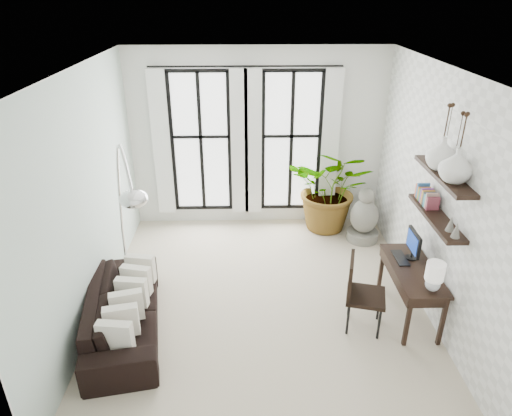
{
  "coord_description": "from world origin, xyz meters",
  "views": [
    {
      "loc": [
        -0.22,
        -5.3,
        4.04
      ],
      "look_at": [
        -0.08,
        0.3,
        1.32
      ],
      "focal_mm": 32.0,
      "sensor_mm": 36.0,
      "label": 1
    }
  ],
  "objects_px": {
    "sofa": "(123,311)",
    "desk_chair": "(359,289)",
    "buddha": "(364,219)",
    "desk": "(414,273)",
    "plant": "(331,188)",
    "arc_lamp": "(124,189)"
  },
  "relations": [
    {
      "from": "arc_lamp",
      "to": "plant",
      "type": "bearing_deg",
      "value": 37.93
    },
    {
      "from": "sofa",
      "to": "desk_chair",
      "type": "bearing_deg",
      "value": -99.43
    },
    {
      "from": "sofa",
      "to": "plant",
      "type": "height_order",
      "value": "plant"
    },
    {
      "from": "desk_chair",
      "to": "desk",
      "type": "bearing_deg",
      "value": 25.74
    },
    {
      "from": "arc_lamp",
      "to": "buddha",
      "type": "distance_m",
      "value": 4.26
    },
    {
      "from": "plant",
      "to": "buddha",
      "type": "bearing_deg",
      "value": -40.93
    },
    {
      "from": "sofa",
      "to": "desk",
      "type": "relative_size",
      "value": 1.7
    },
    {
      "from": "arc_lamp",
      "to": "desk",
      "type": "bearing_deg",
      "value": -3.57
    },
    {
      "from": "desk_chair",
      "to": "arc_lamp",
      "type": "bearing_deg",
      "value": -172.66
    },
    {
      "from": "desk",
      "to": "desk_chair",
      "type": "bearing_deg",
      "value": -168.9
    },
    {
      "from": "desk",
      "to": "arc_lamp",
      "type": "bearing_deg",
      "value": 176.43
    },
    {
      "from": "desk_chair",
      "to": "buddha",
      "type": "height_order",
      "value": "desk_chair"
    },
    {
      "from": "sofa",
      "to": "desk_chair",
      "type": "distance_m",
      "value": 3.02
    },
    {
      "from": "desk",
      "to": "buddha",
      "type": "bearing_deg",
      "value": 92.98
    },
    {
      "from": "desk",
      "to": "plant",
      "type": "bearing_deg",
      "value": 103.74
    },
    {
      "from": "desk_chair",
      "to": "arc_lamp",
      "type": "relative_size",
      "value": 0.42
    },
    {
      "from": "buddha",
      "to": "desk_chair",
      "type": "bearing_deg",
      "value": -105.42
    },
    {
      "from": "desk",
      "to": "arc_lamp",
      "type": "relative_size",
      "value": 0.52
    },
    {
      "from": "plant",
      "to": "desk_chair",
      "type": "xyz_separation_m",
      "value": [
        -0.11,
        -2.72,
        -0.22
      ]
    },
    {
      "from": "buddha",
      "to": "plant",
      "type": "bearing_deg",
      "value": 139.07
    },
    {
      "from": "plant",
      "to": "desk",
      "type": "xyz_separation_m",
      "value": [
        0.63,
        -2.58,
        -0.1
      ]
    },
    {
      "from": "sofa",
      "to": "buddha",
      "type": "distance_m",
      "value": 4.3
    }
  ]
}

